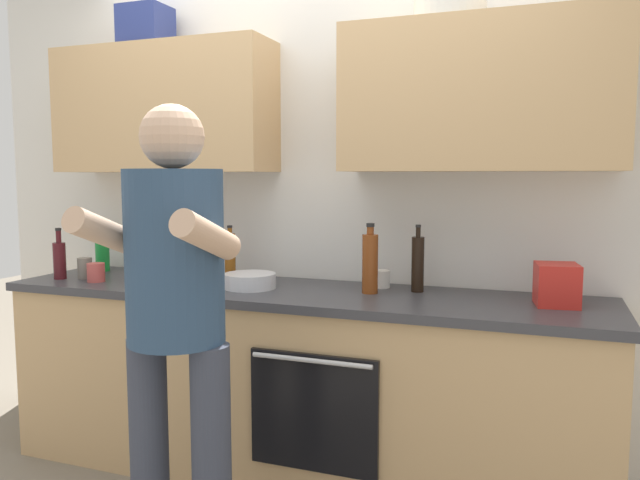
# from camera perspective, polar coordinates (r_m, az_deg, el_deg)

# --- Properties ---
(ground_plane) EXTENTS (12.00, 12.00, 0.00)m
(ground_plane) POSITION_cam_1_polar(r_m,az_deg,el_deg) (3.17, -2.39, -20.81)
(ground_plane) COLOR #756B5B
(back_wall_unit) EXTENTS (4.00, 0.38, 2.50)m
(back_wall_unit) POSITION_cam_1_polar(r_m,az_deg,el_deg) (3.09, -0.60, 7.27)
(back_wall_unit) COLOR silver
(back_wall_unit) RESTS_ON ground
(counter) EXTENTS (2.84, 0.67, 0.90)m
(counter) POSITION_cam_1_polar(r_m,az_deg,el_deg) (3.00, -2.43, -13.09)
(counter) COLOR tan
(counter) RESTS_ON ground
(person_standing) EXTENTS (0.49, 0.45, 1.67)m
(person_standing) POSITION_cam_1_polar(r_m,az_deg,el_deg) (2.21, -13.27, -5.72)
(person_standing) COLOR #383D4C
(person_standing) RESTS_ON ground
(bottle_vinegar) EXTENTS (0.07, 0.07, 0.32)m
(bottle_vinegar) POSITION_cam_1_polar(r_m,az_deg,el_deg) (2.79, 4.66, -2.10)
(bottle_vinegar) COLOR brown
(bottle_vinegar) RESTS_ON counter
(bottle_syrup) EXTENTS (0.06, 0.06, 0.28)m
(bottle_syrup) POSITION_cam_1_polar(r_m,az_deg,el_deg) (3.18, -8.33, -1.45)
(bottle_syrup) COLOR #8C4C14
(bottle_syrup) RESTS_ON counter
(bottle_soda) EXTENTS (0.08, 0.08, 0.23)m
(bottle_soda) POSITION_cam_1_polar(r_m,az_deg,el_deg) (3.64, -19.51, -1.27)
(bottle_soda) COLOR #198C33
(bottle_soda) RESTS_ON counter
(bottle_soy) EXTENTS (0.06, 0.06, 0.31)m
(bottle_soy) POSITION_cam_1_polar(r_m,az_deg,el_deg) (2.85, 9.04, -2.15)
(bottle_soy) COLOR black
(bottle_soy) RESTS_ON counter
(bottle_wine) EXTENTS (0.06, 0.06, 0.26)m
(bottle_wine) POSITION_cam_1_polar(r_m,az_deg,el_deg) (3.44, -22.99, -1.63)
(bottle_wine) COLOR #471419
(bottle_wine) RESTS_ON counter
(bottle_hotsauce) EXTENTS (0.07, 0.07, 0.26)m
(bottle_hotsauce) POSITION_cam_1_polar(r_m,az_deg,el_deg) (3.16, -16.35, -1.99)
(bottle_hotsauce) COLOR red
(bottle_hotsauce) RESTS_ON counter
(cup_coffee) EXTENTS (0.08, 0.08, 0.08)m
(cup_coffee) POSITION_cam_1_polar(r_m,az_deg,el_deg) (2.94, 5.68, -3.61)
(cup_coffee) COLOR white
(cup_coffee) RESTS_ON counter
(cup_stoneware) EXTENTS (0.07, 0.07, 0.11)m
(cup_stoneware) POSITION_cam_1_polar(r_m,az_deg,el_deg) (3.41, -20.96, -2.46)
(cup_stoneware) COLOR slate
(cup_stoneware) RESTS_ON counter
(cup_ceramic) EXTENTS (0.09, 0.09, 0.09)m
(cup_ceramic) POSITION_cam_1_polar(r_m,az_deg,el_deg) (3.29, -20.05, -2.84)
(cup_ceramic) COLOR #BF4C47
(cup_ceramic) RESTS_ON counter
(mixing_bowl) EXTENTS (0.24, 0.24, 0.07)m
(mixing_bowl) POSITION_cam_1_polar(r_m,az_deg,el_deg) (2.93, -6.50, -3.77)
(mixing_bowl) COLOR silver
(mixing_bowl) RESTS_ON counter
(grocery_bag_crisps) EXTENTS (0.19, 0.20, 0.17)m
(grocery_bag_crisps) POSITION_cam_1_polar(r_m,az_deg,el_deg) (2.70, 21.08, -3.88)
(grocery_bag_crisps) COLOR red
(grocery_bag_crisps) RESTS_ON counter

